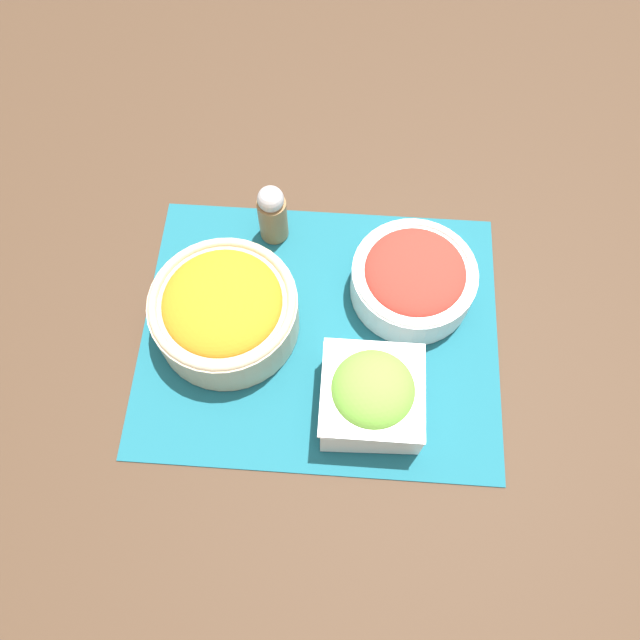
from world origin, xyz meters
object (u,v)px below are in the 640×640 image
object	(u,v)px
tomato_bowl	(413,278)
carrot_bowl	(224,313)
pepper_shaker	(272,213)
lettuce_bowl	(372,395)

from	to	relation	value
tomato_bowl	carrot_bowl	size ratio (longest dim) A/B	0.87
carrot_bowl	pepper_shaker	xyz separation A→B (m)	(-0.04, -0.14, 0.00)
lettuce_bowl	pepper_shaker	xyz separation A→B (m)	(0.14, -0.24, 0.00)
carrot_bowl	lettuce_bowl	bearing A→B (deg)	153.32
tomato_bowl	pepper_shaker	world-z (taller)	pepper_shaker
lettuce_bowl	carrot_bowl	bearing A→B (deg)	-26.68
lettuce_bowl	pepper_shaker	size ratio (longest dim) A/B	1.26
carrot_bowl	pepper_shaker	size ratio (longest dim) A/B	1.91
carrot_bowl	pepper_shaker	bearing A→B (deg)	-106.90
tomato_bowl	pepper_shaker	xyz separation A→B (m)	(0.18, -0.08, 0.01)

